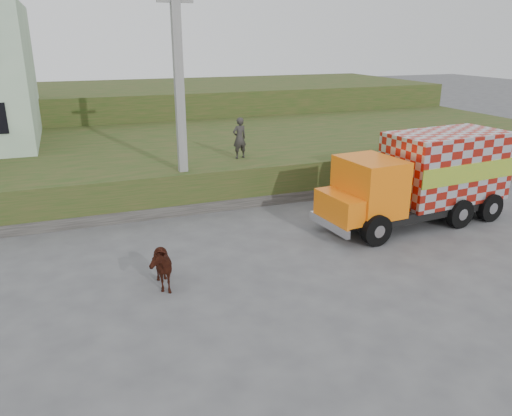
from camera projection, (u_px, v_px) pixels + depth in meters
name	position (u px, v px, depth m)	size (l,w,h in m)	color
ground	(254.00, 254.00, 14.77)	(120.00, 120.00, 0.00)	#474749
embankment	(179.00, 157.00, 23.38)	(40.00, 12.00, 1.50)	#244416
embankment_far	(140.00, 109.00, 33.75)	(40.00, 12.00, 3.00)	#244416
retaining_strip	(160.00, 211.00, 17.75)	(16.00, 0.50, 0.40)	#595651
utility_pole	(180.00, 99.00, 17.19)	(1.20, 0.30, 8.00)	gray
cargo_truck	(424.00, 178.00, 16.91)	(6.99, 2.90, 3.04)	black
cow	(158.00, 265.00, 12.63)	(0.66, 1.46, 1.23)	#351E0D
pedestrian	(240.00, 138.00, 19.68)	(0.59, 0.39, 1.62)	#2F2D2A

